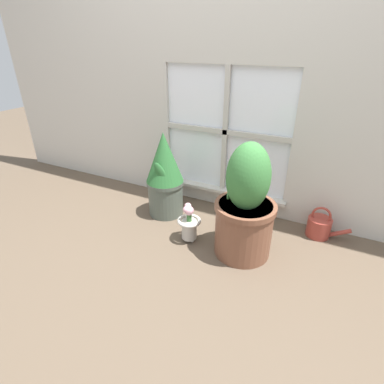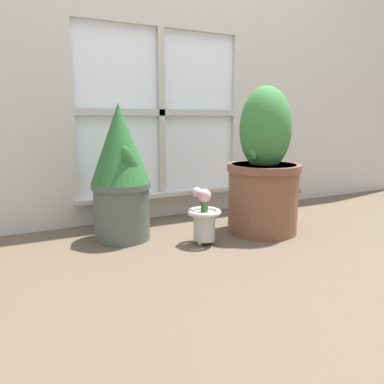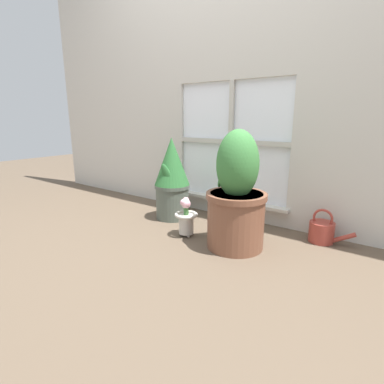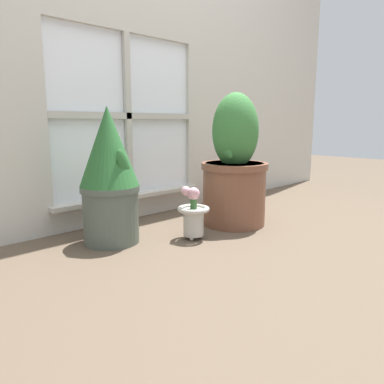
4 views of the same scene
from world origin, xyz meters
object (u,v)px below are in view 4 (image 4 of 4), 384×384
potted_plant_right (234,170)px  flower_vase (193,213)px  watering_can (227,192)px  potted_plant_left (110,175)px

potted_plant_right → flower_vase: potted_plant_right is taller
watering_can → flower_vase: bearing=-150.7°
potted_plant_left → watering_can: 1.16m
potted_plant_left → potted_plant_right: potted_plant_right is taller
potted_plant_left → potted_plant_right: bearing=-16.5°
potted_plant_left → watering_can: size_ratio=2.29×
potted_plant_right → watering_can: potted_plant_right is taller
potted_plant_left → flower_vase: bearing=-36.6°
flower_vase → watering_can: (0.79, 0.44, -0.06)m
potted_plant_right → flower_vase: 0.41m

